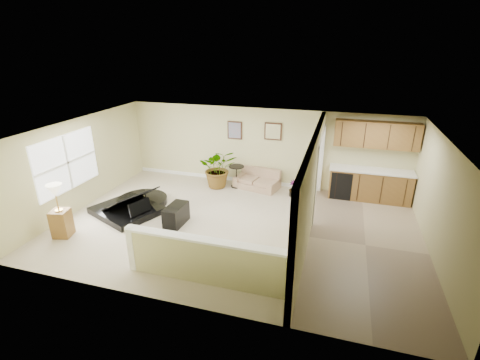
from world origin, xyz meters
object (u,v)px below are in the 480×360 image
(accent_table, at_px, (236,174))
(palm_plant, at_px, (218,168))
(small_plant, at_px, (294,190))
(loveseat, at_px, (257,178))
(lamp_stand, at_px, (60,215))
(piano_bench, at_px, (176,215))
(piano, at_px, (127,189))

(accent_table, height_order, palm_plant, palm_plant)
(accent_table, relative_size, small_plant, 1.45)
(loveseat, xyz_separation_m, lamp_stand, (-3.79, -4.28, 0.27))
(piano_bench, relative_size, loveseat, 0.51)
(accent_table, relative_size, lamp_stand, 0.53)
(loveseat, relative_size, lamp_stand, 1.15)
(small_plant, bearing_deg, piano, -151.81)
(accent_table, xyz_separation_m, small_plant, (1.88, -0.20, -0.25))
(small_plant, xyz_separation_m, lamp_stand, (-5.02, -3.92, 0.36))
(loveseat, distance_m, lamp_stand, 5.73)
(loveseat, distance_m, palm_plant, 1.29)
(loveseat, bearing_deg, piano_bench, -102.52)
(lamp_stand, bearing_deg, palm_plant, 56.97)
(piano_bench, height_order, accent_table, accent_table)
(loveseat, relative_size, small_plant, 3.14)
(piano, distance_m, lamp_stand, 1.80)
(accent_table, xyz_separation_m, palm_plant, (-0.56, -0.15, 0.18))
(palm_plant, relative_size, small_plant, 2.93)
(piano_bench, relative_size, small_plant, 1.59)
(loveseat, relative_size, accent_table, 2.17)
(piano, xyz_separation_m, accent_table, (2.38, 2.49, -0.20))
(piano, bearing_deg, palm_plant, 74.90)
(small_plant, bearing_deg, accent_table, 173.89)
(piano_bench, distance_m, loveseat, 3.30)
(loveseat, xyz_separation_m, accent_table, (-0.65, -0.16, 0.16))
(loveseat, bearing_deg, palm_plant, -152.58)
(piano_bench, height_order, small_plant, piano_bench)
(loveseat, distance_m, accent_table, 0.69)
(piano_bench, xyz_separation_m, small_plant, (2.64, 2.62, -0.05))
(lamp_stand, bearing_deg, loveseat, 48.51)
(accent_table, bearing_deg, loveseat, 13.82)
(piano, bearing_deg, small_plant, 51.17)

